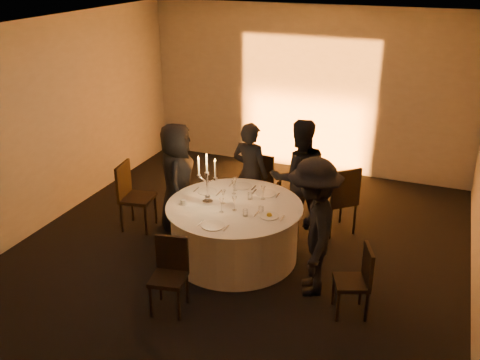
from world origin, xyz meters
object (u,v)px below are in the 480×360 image
at_px(guest_back_left, 250,174).
at_px(coffee_cup, 183,202).
at_px(chair_right, 358,278).
at_px(guest_left, 177,178).
at_px(banquet_table, 234,231).
at_px(guest_right, 313,228).
at_px(guest_back_right, 299,177).
at_px(chair_back_right, 341,196).
at_px(chair_front, 170,270).
at_px(chair_left, 132,192).
at_px(candelabra, 207,186).
at_px(chair_back_left, 263,178).

bearing_deg(guest_back_left, coffee_cup, 78.40).
xyz_separation_m(chair_right, guest_left, (-2.81, 1.05, 0.35)).
distance_m(banquet_table, guest_right, 1.30).
bearing_deg(guest_back_right, chair_back_right, 165.92).
bearing_deg(chair_front, guest_back_right, 59.46).
height_order(chair_right, guest_back_right, guest_back_right).
bearing_deg(chair_right, coffee_cup, -121.20).
bearing_deg(guest_back_left, guest_left, 43.42).
distance_m(chair_left, guest_back_left, 1.76).
height_order(chair_right, candelabra, candelabra).
distance_m(coffee_cup, candelabra, 0.39).
bearing_deg(guest_left, chair_back_right, -92.75).
height_order(guest_left, guest_back_left, guest_left).
relative_size(guest_left, guest_right, 0.96).
relative_size(chair_front, guest_left, 0.53).
relative_size(chair_back_left, guest_left, 0.59).
bearing_deg(chair_right, chair_left, -125.09).
bearing_deg(coffee_cup, chair_back_right, 37.55).
bearing_deg(chair_back_left, coffee_cup, 77.12).
bearing_deg(coffee_cup, guest_left, 123.65).
bearing_deg(guest_back_right, chair_left, -11.27).
xyz_separation_m(chair_back_right, coffee_cup, (-1.81, -1.39, 0.21)).
bearing_deg(chair_left, guest_left, -81.27).
xyz_separation_m(banquet_table, guest_right, (1.15, -0.38, 0.47)).
xyz_separation_m(banquet_table, chair_back_left, (-0.12, 1.49, 0.17)).
xyz_separation_m(chair_right, guest_right, (-0.60, 0.26, 0.38)).
distance_m(chair_back_left, guest_left, 1.45).
relative_size(banquet_table, guest_left, 1.10).
relative_size(guest_back_left, guest_back_right, 0.92).
xyz_separation_m(guest_back_right, guest_right, (0.57, -1.38, -0.01)).
relative_size(chair_back_left, chair_front, 1.11).
bearing_deg(guest_right, chair_right, 48.79).
distance_m(chair_right, chair_front, 2.12).
xyz_separation_m(chair_left, chair_back_left, (1.60, 1.27, -0.02)).
bearing_deg(chair_front, chair_left, 123.51).
xyz_separation_m(banquet_table, guest_back_left, (-0.17, 1.02, 0.41)).
bearing_deg(chair_left, guest_back_left, -70.59).
bearing_deg(chair_back_right, chair_front, 17.98).
xyz_separation_m(coffee_cup, candelabra, (0.28, 0.17, 0.21)).
height_order(chair_back_right, guest_back_left, guest_back_left).
xyz_separation_m(chair_left, coffee_cup, (1.08, -0.43, 0.23)).
distance_m(banquet_table, candelabra, 0.73).
distance_m(banquet_table, chair_left, 1.74).
height_order(guest_right, coffee_cup, guest_right).
height_order(banquet_table, guest_right, guest_right).
bearing_deg(chair_front, guest_left, 104.56).
bearing_deg(chair_back_left, guest_right, 128.18).
distance_m(guest_right, coffee_cup, 1.79).
bearing_deg(chair_right, candelabra, -126.75).
xyz_separation_m(chair_front, guest_back_left, (0.10, 2.32, 0.30)).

